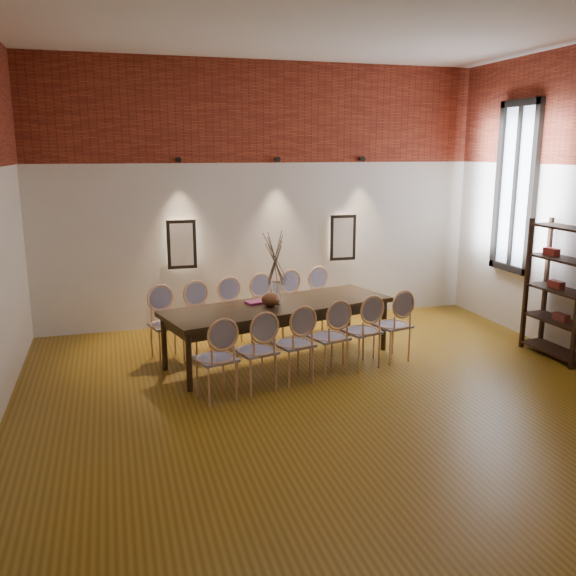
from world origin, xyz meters
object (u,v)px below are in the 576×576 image
object	(u,v)px
chair_near_a	(216,358)
shelving_rack	(561,291)
chair_near_c	(294,344)
chair_far_c	(236,314)
chair_far_e	(297,305)
chair_far_f	(325,301)
chair_far_d	(267,310)
vase	(275,293)
chair_near_f	(392,325)
chair_near_e	(362,331)
chair_far_b	(202,319)
chair_near_b	(256,351)
chair_near_d	(329,337)
bowl	(271,300)
dining_table	(279,332)
book	(256,302)
chair_far_a	(167,325)

from	to	relation	value
chair_near_a	shelving_rack	distance (m)	4.60
chair_near_a	chair_near_c	xyz separation A→B (m)	(0.97, 0.26, 0.00)
chair_near_c	chair_far_c	xyz separation A→B (m)	(-0.39, 1.47, 0.00)
chair_far_e	chair_far_f	bearing A→B (deg)	-180.00
chair_near_c	chair_far_d	world-z (taller)	same
chair_far_c	vase	xyz separation A→B (m)	(0.38, -0.69, 0.43)
chair_near_c	chair_far_f	size ratio (longest dim) A/B	1.00
chair_near_f	chair_near_e	bearing A→B (deg)	-180.00
chair_near_e	chair_far_b	bearing A→B (deg)	134.55
chair_near_b	chair_far_b	bearing A→B (deg)	90.00
chair_near_a	shelving_rack	xyz separation A→B (m)	(4.58, 0.15, 0.43)
chair_near_d	chair_near_e	world-z (taller)	same
chair_far_b	chair_far_c	size ratio (longest dim) A/B	1.00
chair_near_a	chair_far_f	xyz separation A→B (m)	(2.03, 2.12, 0.00)
shelving_rack	chair_far_c	bearing A→B (deg)	156.73
chair_near_c	chair_near_e	size ratio (longest dim) A/B	1.00
bowl	shelving_rack	size ratio (longest dim) A/B	0.13
chair_near_a	chair_far_d	size ratio (longest dim) A/B	1.00
chair_near_a	chair_far_b	xyz separation A→B (m)	(0.09, 1.60, 0.00)
dining_table	chair_near_b	bearing A→B (deg)	-134.55
dining_table	chair_far_b	distance (m)	1.07
vase	shelving_rack	bearing A→B (deg)	-13.85
chair_far_f	chair_far_d	bearing A→B (deg)	0.00
chair_far_e	chair_far_f	xyz separation A→B (m)	(0.48, 0.13, 0.00)
chair_far_c	chair_far_e	bearing A→B (deg)	-180.00
chair_far_d	book	bearing A→B (deg)	50.04
dining_table	chair_far_a	world-z (taller)	chair_far_a
chair_far_d	vase	size ratio (longest dim) A/B	3.13
dining_table	vase	size ratio (longest dim) A/B	10.01
chair_near_c	chair_near_d	world-z (taller)	same
chair_far_b	chair_near_a	bearing A→B (deg)	71.84
vase	shelving_rack	distance (m)	3.73
chair_far_a	book	size ratio (longest dim) A/B	3.62
chair_near_c	chair_far_d	xyz separation A→B (m)	(0.09, 1.60, 0.00)
chair_far_a	chair_far_e	world-z (taller)	same
chair_near_a	chair_far_f	world-z (taller)	same
chair_near_c	vase	distance (m)	0.90
chair_far_b	chair_far_f	world-z (taller)	same
chair_far_c	bowl	xyz separation A→B (m)	(0.30, -0.76, 0.37)
chair_near_c	chair_far_e	bearing A→B (deg)	56.73
chair_far_a	shelving_rack	xyz separation A→B (m)	(4.97, -1.32, 0.43)
chair_near_f	book	world-z (taller)	chair_near_f
chair_far_d	chair_near_c	bearing A→B (deg)	71.84
chair_far_c	chair_far_d	bearing A→B (deg)	-180.00
chair_near_e	chair_far_c	size ratio (longest dim) A/B	1.00
chair_near_e	chair_far_b	world-z (taller)	same
dining_table	chair_far_f	size ratio (longest dim) A/B	3.19
chair_far_c	chair_far_e	distance (m)	1.00
chair_near_a	chair_far_c	bearing A→B (deg)	56.73
chair_near_f	book	distance (m)	1.79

